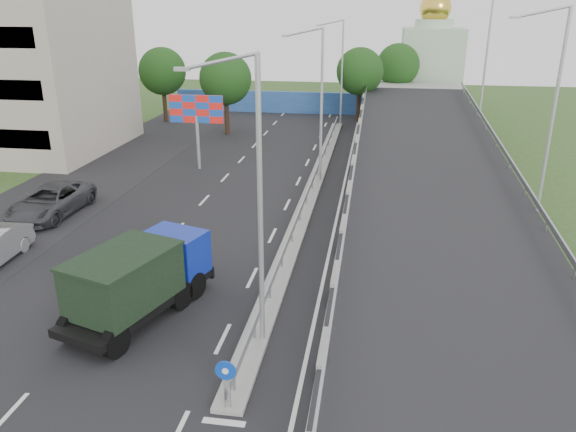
% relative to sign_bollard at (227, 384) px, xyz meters
% --- Properties ---
extents(road_surface, '(26.00, 90.00, 0.04)m').
position_rel_sign_bollard_xyz_m(road_surface, '(-3.00, 17.83, -1.03)').
color(road_surface, black).
rests_on(road_surface, ground).
extents(parking_strip, '(8.00, 90.00, 0.05)m').
position_rel_sign_bollard_xyz_m(parking_strip, '(-16.00, 17.83, -1.03)').
color(parking_strip, black).
rests_on(parking_strip, ground).
extents(median, '(1.00, 44.00, 0.20)m').
position_rel_sign_bollard_xyz_m(median, '(0.00, 21.83, -0.93)').
color(median, gray).
rests_on(median, ground).
extents(overpass_ramp, '(10.00, 50.00, 3.50)m').
position_rel_sign_bollard_xyz_m(overpass_ramp, '(7.50, 21.83, 0.72)').
color(overpass_ramp, gray).
rests_on(overpass_ramp, ground).
extents(median_guardrail, '(0.09, 44.00, 0.71)m').
position_rel_sign_bollard_xyz_m(median_guardrail, '(0.00, 21.83, -0.28)').
color(median_guardrail, gray).
rests_on(median_guardrail, median).
extents(sign_bollard, '(0.64, 0.23, 1.67)m').
position_rel_sign_bollard_xyz_m(sign_bollard, '(0.00, 0.00, 0.00)').
color(sign_bollard, black).
rests_on(sign_bollard, median).
extents(lamp_post_near, '(2.74, 0.18, 10.08)m').
position_rel_sign_bollard_xyz_m(lamp_post_near, '(0.11, 3.83, 4.77)').
color(lamp_post_near, '#B2B5B7').
rests_on(lamp_post_near, median).
extents(lamp_post_mid, '(2.74, 0.18, 10.08)m').
position_rel_sign_bollard_xyz_m(lamp_post_mid, '(0.11, 23.83, 4.77)').
color(lamp_post_mid, '#B2B5B7').
rests_on(lamp_post_mid, median).
extents(lamp_post_far, '(2.74, 0.18, 10.08)m').
position_rel_sign_bollard_xyz_m(lamp_post_far, '(0.11, 43.83, 4.77)').
color(lamp_post_far, '#B2B5B7').
rests_on(lamp_post_far, median).
extents(blue_wall, '(30.00, 0.50, 2.40)m').
position_rel_sign_bollard_xyz_m(blue_wall, '(-4.00, 49.83, 0.17)').
color(blue_wall, '#294899').
rests_on(blue_wall, ground).
extents(church, '(7.00, 7.00, 13.80)m').
position_rel_sign_bollard_xyz_m(church, '(10.00, 57.83, 4.28)').
color(church, '#B2CCAD').
rests_on(church, ground).
extents(billboard, '(4.00, 0.24, 5.50)m').
position_rel_sign_bollard_xyz_m(billboard, '(-9.00, 25.83, 3.15)').
color(billboard, '#B2B5B7').
rests_on(billboard, ground).
extents(tree_left_mid, '(4.80, 4.80, 7.60)m').
position_rel_sign_bollard_xyz_m(tree_left_mid, '(-10.00, 37.83, 4.14)').
color(tree_left_mid, black).
rests_on(tree_left_mid, ground).
extents(tree_median_far, '(4.80, 4.80, 7.60)m').
position_rel_sign_bollard_xyz_m(tree_median_far, '(2.00, 45.83, 4.14)').
color(tree_median_far, black).
rests_on(tree_median_far, ground).
extents(tree_left_far, '(4.80, 4.80, 7.60)m').
position_rel_sign_bollard_xyz_m(tree_left_far, '(-18.00, 42.83, 4.14)').
color(tree_left_far, black).
rests_on(tree_left_far, ground).
extents(tree_ramp_far, '(4.80, 4.80, 7.60)m').
position_rel_sign_bollard_xyz_m(tree_ramp_far, '(6.00, 52.83, 4.14)').
color(tree_ramp_far, black).
rests_on(tree_ramp_far, ground).
extents(dump_truck, '(4.39, 7.20, 2.99)m').
position_rel_sign_bollard_xyz_m(dump_truck, '(-4.80, 5.06, 0.62)').
color(dump_truck, black).
rests_on(dump_truck, ground).
extents(parked_car_c, '(3.01, 6.26, 1.72)m').
position_rel_sign_bollard_xyz_m(parked_car_c, '(-14.54, 14.97, -0.17)').
color(parked_car_c, '#383A3E').
rests_on(parked_car_c, ground).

